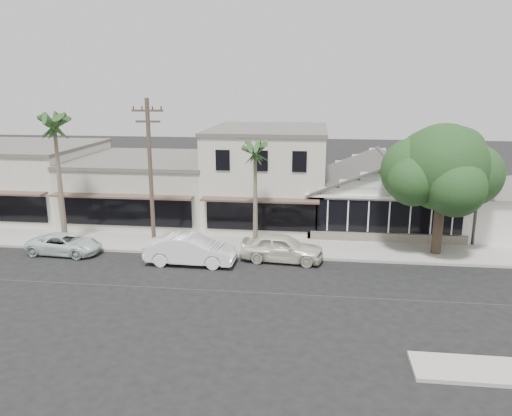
# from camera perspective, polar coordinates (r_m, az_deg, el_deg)

# --- Properties ---
(ground) EXTENTS (140.00, 140.00, 0.00)m
(ground) POSITION_cam_1_polar(r_m,az_deg,el_deg) (24.15, 5.39, -9.87)
(ground) COLOR black
(ground) RESTS_ON ground
(sidewalk_north) EXTENTS (90.00, 3.50, 0.15)m
(sidewalk_north) POSITION_cam_1_polar(r_m,az_deg,el_deg) (31.57, -8.91, -4.01)
(sidewalk_north) COLOR #9E9991
(sidewalk_north) RESTS_ON ground
(corner_shop) EXTENTS (10.40, 8.60, 5.10)m
(corner_shop) POSITION_cam_1_polar(r_m,az_deg,el_deg) (35.58, 14.20, 2.01)
(corner_shop) COLOR white
(corner_shop) RESTS_ON ground
(side_cottage) EXTENTS (6.00, 6.00, 3.00)m
(side_cottage) POSITION_cam_1_polar(r_m,az_deg,el_deg) (36.85, 27.02, -0.48)
(side_cottage) COLOR white
(side_cottage) RESTS_ON ground
(row_building_near) EXTENTS (8.00, 10.00, 6.50)m
(row_building_near) POSITION_cam_1_polar(r_m,az_deg,el_deg) (36.34, 1.43, 3.71)
(row_building_near) COLOR silver
(row_building_near) RESTS_ON ground
(row_building_midnear) EXTENTS (10.00, 10.00, 4.20)m
(row_building_midnear) POSITION_cam_1_polar(r_m,az_deg,el_deg) (38.47, -12.05, 2.23)
(row_building_midnear) COLOR #BBB8A8
(row_building_midnear) RESTS_ON ground
(row_building_midfar) EXTENTS (11.00, 10.00, 5.00)m
(row_building_midfar) POSITION_cam_1_polar(r_m,az_deg,el_deg) (42.97, -25.46, 2.93)
(row_building_midfar) COLOR silver
(row_building_midfar) RESTS_ON ground
(utility_pole) EXTENTS (1.80, 0.24, 9.00)m
(utility_pole) POSITION_cam_1_polar(r_m,az_deg,el_deg) (29.30, -11.97, 3.96)
(utility_pole) COLOR brown
(utility_pole) RESTS_ON ground
(car_0) EXTENTS (4.81, 2.30, 1.59)m
(car_0) POSITION_cam_1_polar(r_m,az_deg,el_deg) (28.19, 2.98, -4.53)
(car_0) COLOR beige
(car_0) RESTS_ON ground
(car_1) EXTENTS (5.03, 1.84, 1.65)m
(car_1) POSITION_cam_1_polar(r_m,az_deg,el_deg) (27.95, -7.50, -4.74)
(car_1) COLOR white
(car_1) RESTS_ON ground
(car_2) EXTENTS (4.41, 2.24, 1.19)m
(car_2) POSITION_cam_1_polar(r_m,az_deg,el_deg) (31.46, -21.02, -3.86)
(car_2) COLOR silver
(car_2) RESTS_ON ground
(shade_tree) EXTENTS (6.91, 6.25, 7.67)m
(shade_tree) POSITION_cam_1_polar(r_m,az_deg,el_deg) (30.13, 20.40, 4.15)
(shade_tree) COLOR #443629
(shade_tree) RESTS_ON ground
(palm_east) EXTENTS (2.55, 2.55, 6.90)m
(palm_east) POSITION_cam_1_polar(r_m,az_deg,el_deg) (28.77, -0.08, 6.34)
(palm_east) COLOR #726651
(palm_east) RESTS_ON ground
(palm_mid) EXTENTS (2.78, 2.78, 8.53)m
(palm_mid) POSITION_cam_1_polar(r_m,az_deg,el_deg) (31.76, -22.06, 8.64)
(palm_mid) COLOR #726651
(palm_mid) RESTS_ON ground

